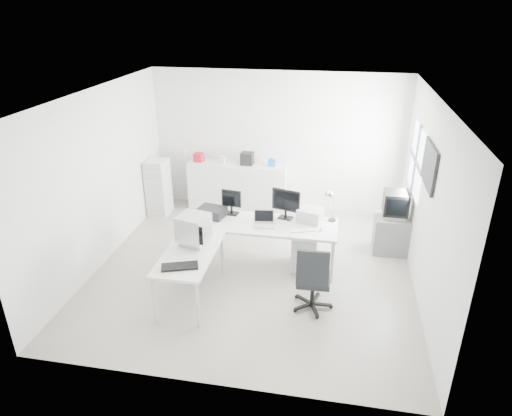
% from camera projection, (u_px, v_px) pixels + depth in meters
% --- Properties ---
extents(floor, '(5.00, 5.00, 0.01)m').
position_uv_depth(floor, '(254.00, 269.00, 7.44)').
color(floor, beige).
rests_on(floor, ground).
extents(ceiling, '(5.00, 5.00, 0.01)m').
position_uv_depth(ceiling, '(253.00, 95.00, 6.27)').
color(ceiling, white).
rests_on(ceiling, back_wall).
extents(back_wall, '(5.00, 0.02, 2.80)m').
position_uv_depth(back_wall, '(277.00, 143.00, 9.09)').
color(back_wall, silver).
rests_on(back_wall, floor).
extents(left_wall, '(0.02, 5.00, 2.80)m').
position_uv_depth(left_wall, '(100.00, 179.00, 7.26)').
color(left_wall, silver).
rests_on(left_wall, floor).
extents(right_wall, '(0.02, 5.00, 2.80)m').
position_uv_depth(right_wall, '(427.00, 201.00, 6.44)').
color(right_wall, silver).
rests_on(right_wall, floor).
extents(window, '(0.02, 1.20, 1.10)m').
position_uv_depth(window, '(416.00, 161.00, 7.44)').
color(window, white).
rests_on(window, right_wall).
extents(wall_picture, '(0.04, 0.90, 0.60)m').
position_uv_depth(wall_picture, '(429.00, 165.00, 6.33)').
color(wall_picture, black).
rests_on(wall_picture, right_wall).
extents(main_desk, '(2.40, 0.80, 0.75)m').
position_uv_depth(main_desk, '(262.00, 244.00, 7.43)').
color(main_desk, silver).
rests_on(main_desk, floor).
extents(side_desk, '(0.70, 1.40, 0.75)m').
position_uv_depth(side_desk, '(191.00, 275.00, 6.58)').
color(side_desk, silver).
rests_on(side_desk, floor).
extents(drawer_pedestal, '(0.40, 0.50, 0.60)m').
position_uv_depth(drawer_pedestal, '(305.00, 250.00, 7.39)').
color(drawer_pedestal, silver).
rests_on(drawer_pedestal, floor).
extents(inkjet_printer, '(0.49, 0.42, 0.15)m').
position_uv_depth(inkjet_printer, '(212.00, 212.00, 7.47)').
color(inkjet_printer, black).
rests_on(inkjet_printer, main_desk).
extents(lcd_monitor_small, '(0.36, 0.24, 0.42)m').
position_uv_depth(lcd_monitor_small, '(231.00, 202.00, 7.50)').
color(lcd_monitor_small, black).
rests_on(lcd_monitor_small, main_desk).
extents(lcd_monitor_large, '(0.51, 0.31, 0.49)m').
position_uv_depth(lcd_monitor_large, '(286.00, 204.00, 7.34)').
color(lcd_monitor_large, black).
rests_on(lcd_monitor_large, main_desk).
extents(laptop, '(0.40, 0.41, 0.24)m').
position_uv_depth(laptop, '(264.00, 219.00, 7.13)').
color(laptop, '#B7B7BA').
rests_on(laptop, main_desk).
extents(white_keyboard, '(0.40, 0.24, 0.02)m').
position_uv_depth(white_keyboard, '(302.00, 230.00, 7.03)').
color(white_keyboard, silver).
rests_on(white_keyboard, main_desk).
extents(white_mouse, '(0.06, 0.06, 0.06)m').
position_uv_depth(white_mouse, '(321.00, 229.00, 7.02)').
color(white_mouse, silver).
rests_on(white_mouse, main_desk).
extents(laser_printer, '(0.44, 0.40, 0.21)m').
position_uv_depth(laser_printer, '(310.00, 215.00, 7.30)').
color(laser_printer, '#B1B1B1').
rests_on(laser_printer, main_desk).
extents(desk_lamp, '(0.18, 0.18, 0.53)m').
position_uv_depth(desk_lamp, '(333.00, 206.00, 7.25)').
color(desk_lamp, silver).
rests_on(desk_lamp, main_desk).
extents(crt_monitor, '(0.49, 0.49, 0.47)m').
position_uv_depth(crt_monitor, '(194.00, 230.00, 6.55)').
color(crt_monitor, '#B7B7BA').
rests_on(crt_monitor, side_desk).
extents(black_keyboard, '(0.52, 0.34, 0.03)m').
position_uv_depth(black_keyboard, '(180.00, 266.00, 6.06)').
color(black_keyboard, black).
rests_on(black_keyboard, side_desk).
extents(office_chair, '(0.61, 0.61, 1.02)m').
position_uv_depth(office_chair, '(313.00, 276.00, 6.31)').
color(office_chair, '#222427').
rests_on(office_chair, floor).
extents(tv_cabinet, '(0.60, 0.49, 0.65)m').
position_uv_depth(tv_cabinet, '(391.00, 234.00, 7.83)').
color(tv_cabinet, slate).
rests_on(tv_cabinet, floor).
extents(crt_tv, '(0.50, 0.48, 0.45)m').
position_uv_depth(crt_tv, '(395.00, 205.00, 7.60)').
color(crt_tv, black).
rests_on(crt_tv, tv_cabinet).
extents(sideboard, '(1.99, 0.50, 1.00)m').
position_uv_depth(sideboard, '(238.00, 187.00, 9.36)').
color(sideboard, silver).
rests_on(sideboard, floor).
extents(clutter_box_a, '(0.21, 0.19, 0.18)m').
position_uv_depth(clutter_box_a, '(199.00, 157.00, 9.24)').
color(clutter_box_a, '#AD1826').
rests_on(clutter_box_a, sideboard).
extents(clutter_box_b, '(0.17, 0.16, 0.13)m').
position_uv_depth(clutter_box_b, '(223.00, 160.00, 9.17)').
color(clutter_box_b, silver).
rests_on(clutter_box_b, sideboard).
extents(clutter_box_c, '(0.25, 0.23, 0.24)m').
position_uv_depth(clutter_box_c, '(247.00, 158.00, 9.06)').
color(clutter_box_c, black).
rests_on(clutter_box_c, sideboard).
extents(clutter_box_d, '(0.14, 0.12, 0.14)m').
position_uv_depth(clutter_box_d, '(272.00, 163.00, 9.00)').
color(clutter_box_d, '#1964B3').
rests_on(clutter_box_d, sideboard).
extents(clutter_bottle, '(0.07, 0.07, 0.22)m').
position_uv_depth(clutter_bottle, '(185.00, 155.00, 9.32)').
color(clutter_bottle, silver).
rests_on(clutter_bottle, sideboard).
extents(filing_cabinet, '(0.40, 0.47, 1.13)m').
position_uv_depth(filing_cabinet, '(158.00, 187.00, 9.15)').
color(filing_cabinet, silver).
rests_on(filing_cabinet, floor).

